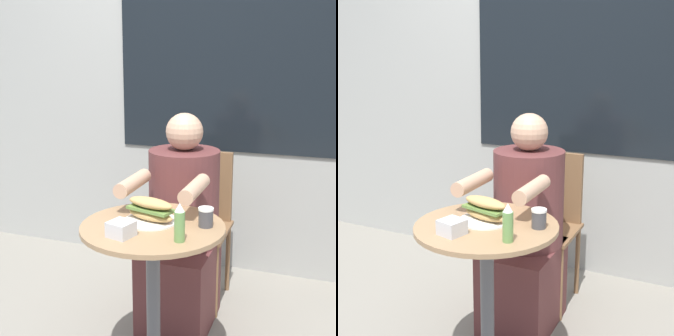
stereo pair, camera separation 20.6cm
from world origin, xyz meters
The scene contains 8 objects.
storefront_wall centered at (0.00, 1.29, 1.40)m, with size 8.00×0.09×2.80m.
cafe_table centered at (0.00, 0.00, 0.53)m, with size 0.60×0.60×0.74m.
diner_chair centered at (-0.04, 0.85, 0.52)m, with size 0.39×0.39×0.87m.
seated_diner centered at (-0.04, 0.50, 0.49)m, with size 0.37×0.67×1.14m.
sandwich_on_plate centered at (-0.02, 0.03, 0.79)m, with size 0.23×0.23×0.10m.
drink_cup centered at (0.21, 0.06, 0.78)m, with size 0.06×0.06×0.08m.
napkin_box centered at (-0.07, -0.16, 0.77)m, with size 0.11×0.11×0.06m.
condiment_bottle centered at (0.16, -0.13, 0.81)m, with size 0.04×0.04×0.15m.
Camera 1 is at (0.68, -1.70, 1.43)m, focal length 50.00 mm.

